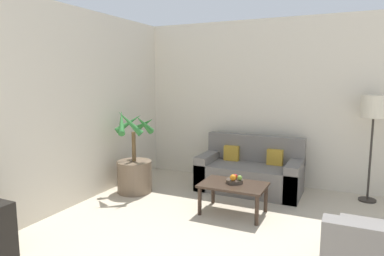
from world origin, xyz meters
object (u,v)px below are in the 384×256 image
at_px(potted_palm, 134,169).
at_px(apple_green, 240,178).
at_px(sofa_loveseat, 250,173).
at_px(floor_lamp, 374,111).
at_px(apple_red, 235,176).
at_px(ottoman, 372,245).
at_px(orange_fruit, 233,178).
at_px(fruit_bowl, 235,181).
at_px(coffee_table, 233,188).

height_order(potted_palm, apple_green, potted_palm).
bearing_deg(sofa_loveseat, floor_lamp, 8.58).
bearing_deg(apple_red, floor_lamp, 36.53).
height_order(apple_red, ottoman, apple_red).
distance_m(potted_palm, sofa_loveseat, 1.80).
relative_size(potted_palm, apple_red, 19.88).
bearing_deg(orange_fruit, fruit_bowl, 89.37).
bearing_deg(ottoman, orange_fruit, 159.70).
distance_m(apple_green, orange_fruit, 0.09).
height_order(sofa_loveseat, apple_red, sofa_loveseat).
bearing_deg(apple_red, sofa_loveseat, 93.59).
relative_size(potted_palm, ottoman, 2.15).
distance_m(sofa_loveseat, fruit_bowl, 0.97).
height_order(coffee_table, apple_green, apple_green).
distance_m(fruit_bowl, orange_fruit, 0.09).
bearing_deg(potted_palm, coffee_table, -5.84).
xyz_separation_m(apple_red, ottoman, (1.58, -0.67, -0.30)).
bearing_deg(apple_green, ottoman, -22.77).
relative_size(apple_green, orange_fruit, 0.81).
height_order(sofa_loveseat, fruit_bowl, sofa_loveseat).
xyz_separation_m(apple_red, apple_green, (0.07, -0.03, -0.00)).
distance_m(coffee_table, apple_red, 0.15).
bearing_deg(fruit_bowl, apple_red, 85.62).
height_order(fruit_bowl, apple_red, apple_red).
bearing_deg(sofa_loveseat, orange_fruit, -86.82).
relative_size(coffee_table, apple_green, 12.90).
distance_m(potted_palm, coffee_table, 1.66).
relative_size(coffee_table, orange_fruit, 10.43).
xyz_separation_m(fruit_bowl, orange_fruit, (-0.00, -0.06, 0.06)).
relative_size(fruit_bowl, apple_green, 3.47).
bearing_deg(sofa_loveseat, fruit_bowl, -86.56).
bearing_deg(ottoman, apple_red, 157.13).
bearing_deg(ottoman, apple_green, 157.23).
bearing_deg(floor_lamp, ottoman, -90.67).
xyz_separation_m(apple_green, ottoman, (1.51, -0.63, -0.30)).
height_order(orange_fruit, ottoman, orange_fruit).
relative_size(floor_lamp, fruit_bowl, 6.76).
xyz_separation_m(coffee_table, apple_green, (0.07, 0.03, 0.14)).
relative_size(apple_red, ottoman, 0.11).
xyz_separation_m(sofa_loveseat, orange_fruit, (0.06, -1.02, 0.20)).
distance_m(floor_lamp, apple_red, 2.16).
bearing_deg(floor_lamp, fruit_bowl, -143.08).
relative_size(fruit_bowl, apple_red, 3.44).
distance_m(floor_lamp, fruit_bowl, 2.19).
xyz_separation_m(floor_lamp, apple_red, (-1.61, -1.19, -0.82)).
relative_size(sofa_loveseat, floor_lamp, 1.03).
bearing_deg(apple_red, potted_palm, 176.48).
distance_m(potted_palm, ottoman, 3.33).
distance_m(coffee_table, apple_green, 0.16).
distance_m(coffee_table, orange_fruit, 0.14).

